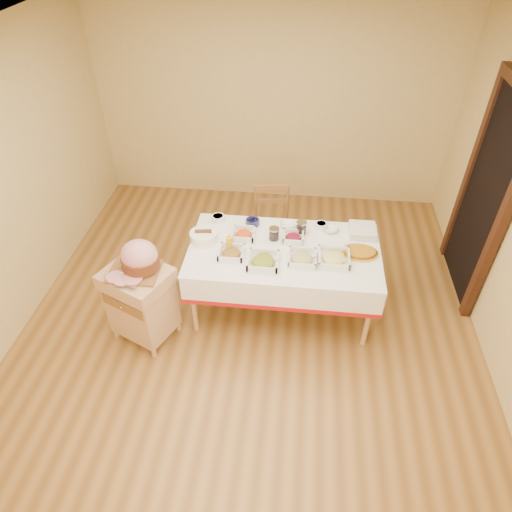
{
  "coord_description": "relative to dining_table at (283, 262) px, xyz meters",
  "views": [
    {
      "loc": [
        0.41,
        -3.08,
        3.47
      ],
      "look_at": [
        0.04,
        0.2,
        0.74
      ],
      "focal_mm": 32.0,
      "sensor_mm": 36.0,
      "label": 1
    }
  ],
  "objects": [
    {
      "name": "room_shell",
      "position": [
        -0.3,
        -0.3,
        0.7
      ],
      "size": [
        5.0,
        5.0,
        5.0
      ],
      "color": "olive",
      "rests_on": "ground"
    },
    {
      "name": "doorway",
      "position": [
        1.9,
        0.6,
        0.51
      ],
      "size": [
        0.09,
        1.1,
        2.2
      ],
      "color": "black",
      "rests_on": "ground"
    },
    {
      "name": "dining_table",
      "position": [
        0.0,
        0.0,
        0.0
      ],
      "size": [
        1.82,
        1.02,
        0.76
      ],
      "color": "tan",
      "rests_on": "ground"
    },
    {
      "name": "butcher_cart",
      "position": [
        -1.29,
        -0.52,
        -0.14
      ],
      "size": [
        0.71,
        0.66,
        0.8
      ],
      "color": "tan",
      "rests_on": "ground"
    },
    {
      "name": "dining_chair",
      "position": [
        -0.17,
        0.76,
        -0.13
      ],
      "size": [
        0.47,
        0.45,
        0.92
      ],
      "color": "brown",
      "rests_on": "ground"
    },
    {
      "name": "ham_on_board",
      "position": [
        -1.24,
        -0.48,
        0.33
      ],
      "size": [
        0.46,
        0.44,
        0.31
      ],
      "color": "brown",
      "rests_on": "butcher_cart"
    },
    {
      "name": "serving_dish_a",
      "position": [
        -0.48,
        -0.15,
        0.19
      ],
      "size": [
        0.24,
        0.23,
        0.1
      ],
      "color": "silver",
      "rests_on": "dining_table"
    },
    {
      "name": "serving_dish_b",
      "position": [
        -0.18,
        -0.24,
        0.2
      ],
      "size": [
        0.28,
        0.28,
        0.11
      ],
      "color": "silver",
      "rests_on": "dining_table"
    },
    {
      "name": "serving_dish_c",
      "position": [
        0.17,
        -0.16,
        0.2
      ],
      "size": [
        0.26,
        0.26,
        0.1
      ],
      "color": "silver",
      "rests_on": "dining_table"
    },
    {
      "name": "serving_dish_d",
      "position": [
        0.46,
        -0.12,
        0.2
      ],
      "size": [
        0.29,
        0.29,
        0.11
      ],
      "color": "silver",
      "rests_on": "dining_table"
    },
    {
      "name": "serving_dish_e",
      "position": [
        -0.41,
        0.15,
        0.19
      ],
      "size": [
        0.23,
        0.22,
        0.1
      ],
      "color": "silver",
      "rests_on": "dining_table"
    },
    {
      "name": "serving_dish_f",
      "position": [
        0.08,
        0.16,
        0.19
      ],
      "size": [
        0.21,
        0.2,
        0.1
      ],
      "color": "silver",
      "rests_on": "dining_table"
    },
    {
      "name": "small_bowl_left",
      "position": [
        -0.7,
        0.4,
        0.2
      ],
      "size": [
        0.13,
        0.13,
        0.06
      ],
      "color": "silver",
      "rests_on": "dining_table"
    },
    {
      "name": "small_bowl_mid",
      "position": [
        -0.34,
        0.37,
        0.19
      ],
      "size": [
        0.14,
        0.14,
        0.06
      ],
      "color": "navy",
      "rests_on": "dining_table"
    },
    {
      "name": "small_bowl_right",
      "position": [
        0.35,
        0.39,
        0.19
      ],
      "size": [
        0.12,
        0.12,
        0.06
      ],
      "color": "silver",
      "rests_on": "dining_table"
    },
    {
      "name": "bowl_white_imported",
      "position": [
        0.01,
        0.38,
        0.18
      ],
      "size": [
        0.17,
        0.17,
        0.04
      ],
      "primitive_type": "imported",
      "rotation": [
        0.0,
        0.0,
        0.1
      ],
      "color": "silver",
      "rests_on": "dining_table"
    },
    {
      "name": "bowl_small_imported",
      "position": [
        0.44,
        0.35,
        0.19
      ],
      "size": [
        0.17,
        0.17,
        0.05
      ],
      "primitive_type": "imported",
      "rotation": [
        0.0,
        0.0,
        -0.04
      ],
      "color": "silver",
      "rests_on": "dining_table"
    },
    {
      "name": "preserve_jar_left",
      "position": [
        -0.11,
        0.15,
        0.22
      ],
      "size": [
        0.1,
        0.1,
        0.13
      ],
      "color": "silver",
      "rests_on": "dining_table"
    },
    {
      "name": "preserve_jar_right",
      "position": [
        0.15,
        0.28,
        0.22
      ],
      "size": [
        0.1,
        0.1,
        0.13
      ],
      "color": "silver",
      "rests_on": "dining_table"
    },
    {
      "name": "mustard_bottle",
      "position": [
        -0.52,
        -0.06,
        0.24
      ],
      "size": [
        0.06,
        0.06,
        0.18
      ],
      "color": "gold",
      "rests_on": "dining_table"
    },
    {
      "name": "bread_basket",
      "position": [
        -0.78,
        0.05,
        0.21
      ],
      "size": [
        0.27,
        0.27,
        0.12
      ],
      "color": "white",
      "rests_on": "dining_table"
    },
    {
      "name": "plate_stack",
      "position": [
        0.75,
        0.33,
        0.2
      ],
      "size": [
        0.26,
        0.26,
        0.08
      ],
      "color": "silver",
      "rests_on": "dining_table"
    },
    {
      "name": "brass_platter",
      "position": [
        0.71,
        0.01,
        0.18
      ],
      "size": [
        0.34,
        0.25,
        0.04
      ],
      "color": "gold",
      "rests_on": "dining_table"
    }
  ]
}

